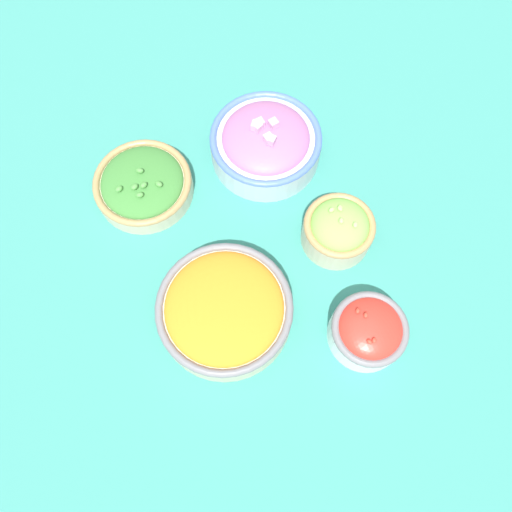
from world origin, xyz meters
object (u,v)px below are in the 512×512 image
object	(u,v)px
bowl_red_onion	(266,143)
bowl_broccoli	(143,184)
bowl_carrots	(225,309)
bowl_lettuce	(338,229)
bowl_cherry_tomatoes	(368,331)

from	to	relation	value
bowl_red_onion	bowl_broccoli	bearing A→B (deg)	-92.74
bowl_carrots	bowl_lettuce	size ratio (longest dim) A/B	1.81
bowl_carrots	bowl_broccoli	bearing A→B (deg)	-169.14
bowl_red_onion	bowl_lettuce	world-z (taller)	bowl_red_onion
bowl_red_onion	bowl_broccoli	xyz separation A→B (m)	(-0.01, -0.22, -0.01)
bowl_lettuce	bowl_cherry_tomatoes	distance (m)	0.17
bowl_carrots	bowl_broccoli	distance (m)	0.26
bowl_broccoli	bowl_cherry_tomatoes	world-z (taller)	bowl_cherry_tomatoes
bowl_carrots	bowl_lettuce	bearing A→B (deg)	104.13
bowl_lettuce	bowl_carrots	bearing A→B (deg)	-75.87
bowl_lettuce	bowl_cherry_tomatoes	xyz separation A→B (m)	(0.16, -0.03, -0.00)
bowl_broccoli	bowl_cherry_tomatoes	distance (m)	0.43
bowl_carrots	bowl_lettuce	xyz separation A→B (m)	(-0.05, 0.21, 0.00)
bowl_red_onion	bowl_lettuce	xyz separation A→B (m)	(0.19, 0.04, 0.00)
bowl_red_onion	bowl_lettuce	distance (m)	0.20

